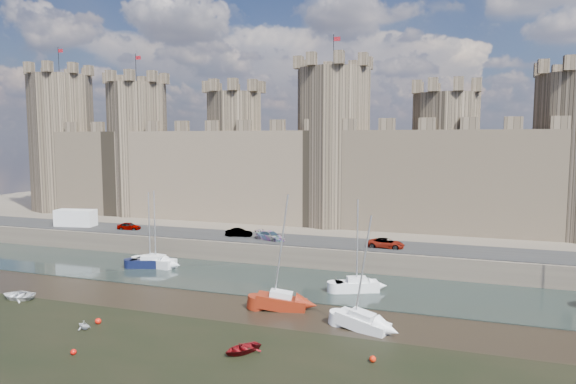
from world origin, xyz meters
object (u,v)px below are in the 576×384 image
Objects in this scene: sailboat_2 at (357,285)px; sailboat_4 at (281,301)px; car_0 at (129,226)px; car_1 at (239,233)px; sailboat_1 at (150,262)px; sailboat_5 at (362,321)px; sailboat_0 at (156,261)px; van at (76,218)px; car_2 at (270,236)px; car_3 at (386,243)px.

sailboat_4 reaches higher than sailboat_2.
car_0 is at bearing 139.40° from sailboat_2.
car_1 is 0.38× the size of sailboat_1.
car_0 is 0.94× the size of car_1.
sailboat_5 is (20.19, -20.90, -2.38)m from car_1.
sailboat_5 is (36.95, -20.59, -2.37)m from car_0.
sailboat_1 is at bearing -141.14° from car_0.
sailboat_4 is at bearing -21.15° from sailboat_0.
van is 21.04m from sailboat_0.
car_2 is 0.45× the size of sailboat_0.
sailboat_5 is (46.11, -20.56, -3.06)m from van.
van reaches higher than car_0.
car_2 is 0.46× the size of sailboat_1.
sailboat_5 is at bearing -99.78° from sailboat_2.
car_0 is 0.36× the size of sailboat_1.
car_2 is 0.39× the size of sailboat_4.
sailboat_1 is at bearing 132.49° from car_1.
sailboat_2 is 10.20m from sailboat_5.
sailboat_0 is 0.65m from sailboat_1.
car_3 is (14.54, -0.02, -0.01)m from car_2.
car_2 is 0.44× the size of sailboat_5.
sailboat_4 is (19.28, -9.50, 0.03)m from sailboat_0.
sailboat_2 is 9.13m from sailboat_4.
sailboat_0 is 1.02× the size of sailboat_1.
sailboat_4 is at bearing -42.53° from sailboat_1.
car_0 is at bearing 135.80° from sailboat_4.
car_1 is 25.93m from van.
car_0 is at bearing 118.31° from sailboat_1.
car_1 is 29.15m from sailboat_5.
car_0 is 16.76m from car_1.
car_2 is at bearing 144.36° from sailboat_5.
sailboat_0 reaches higher than van.
van is 42.41m from sailboat_4.
car_3 is at bearing -10.31° from van.
sailboat_1 is 21.69m from sailboat_4.
sailboat_2 reaches higher than sailboat_0.
sailboat_0 is at bearing 132.78° from car_1.
sailboat_0 is (-6.91, -8.84, -2.33)m from car_1.
sailboat_0 is at bearing 108.29° from car_3.
sailboat_0 is 29.67m from sailboat_5.
sailboat_5 reaches higher than car_0.
sailboat_0 is (19.00, -8.50, -3.01)m from van.
car_2 is 16.68m from sailboat_2.
sailboat_5 is at bearing -145.17° from car_1.
sailboat_4 is (-5.42, -7.35, 0.00)m from sailboat_2.
car_3 reaches higher than car_0.
sailboat_1 is at bearing 173.90° from sailboat_5.
car_3 is 18.92m from sailboat_4.
sailboat_4 reaches higher than car_2.
sailboat_1 is at bearing 152.77° from sailboat_2.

